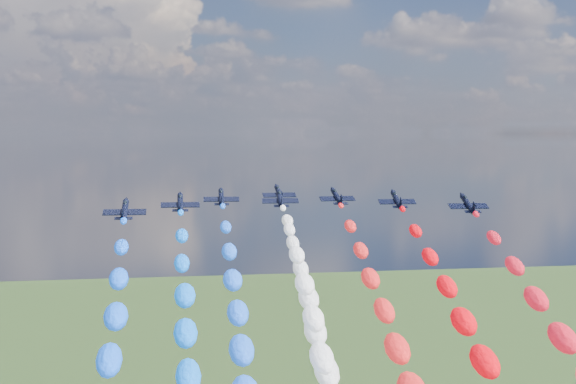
{
  "coord_description": "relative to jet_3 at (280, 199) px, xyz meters",
  "views": [
    {
      "loc": [
        -24.32,
        -153.06,
        102.16
      ],
      "look_at": [
        0.0,
        4.0,
        90.17
      ],
      "focal_mm": 48.24,
      "sensor_mm": 36.0,
      "label": 1
    }
  ],
  "objects": [
    {
      "name": "jet_2",
      "position": [
        -12.27,
        5.91,
        0.0
      ],
      "size": [
        8.32,
        11.0,
        5.87
      ],
      "primitive_type": null,
      "rotation": [
        0.36,
        0.0,
        -0.05
      ],
      "color": "black"
    },
    {
      "name": "jet_7",
      "position": [
        35.32,
        -17.88,
        0.0
      ],
      "size": [
        8.49,
        11.12,
        5.87
      ],
      "primitive_type": null,
      "rotation": [
        0.36,
        0.0,
        -0.06
      ],
      "color": "black"
    },
    {
      "name": "jet_1",
      "position": [
        -21.45,
        -6.37,
        0.0
      ],
      "size": [
        7.98,
        10.75,
        5.87
      ],
      "primitive_type": null,
      "rotation": [
        0.36,
        0.0,
        -0.01
      ],
      "color": "black"
    },
    {
      "name": "jet_0",
      "position": [
        -31.79,
        -19.53,
        0.0
      ],
      "size": [
        8.05,
        10.8,
        5.87
      ],
      "primitive_type": null,
      "rotation": [
        0.36,
        0.0,
        -0.02
      ],
      "color": "black"
    },
    {
      "name": "jet_6",
      "position": [
        24.21,
        -5.96,
        0.0
      ],
      "size": [
        8.49,
        11.12,
        5.87
      ],
      "primitive_type": null,
      "rotation": [
        0.36,
        0.0,
        -0.06
      ],
      "color": "black"
    },
    {
      "name": "jet_5",
      "position": [
        13.28,
        3.5,
        0.0
      ],
      "size": [
        8.4,
        11.05,
        5.87
      ],
      "primitive_type": null,
      "rotation": [
        0.36,
        0.0,
        0.05
      ],
      "color": "black"
    },
    {
      "name": "jet_4",
      "position": [
        2.0,
        15.66,
        0.0
      ],
      "size": [
        8.15,
        10.87,
        5.87
      ],
      "primitive_type": null,
      "rotation": [
        0.36,
        0.0,
        0.03
      ],
      "color": "black"
    },
    {
      "name": "jet_3",
      "position": [
        0.0,
        0.0,
        0.0
      ],
      "size": [
        8.44,
        11.08,
        5.87
      ],
      "primitive_type": null,
      "rotation": [
        0.36,
        0.0,
        -0.06
      ],
      "color": "black"
    }
  ]
}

